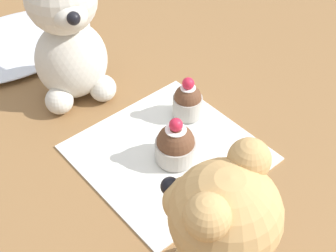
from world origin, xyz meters
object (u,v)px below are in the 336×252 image
Objects in this scene: teddy_bear_cream at (68,35)px; teddy_bear_tan at (218,246)px; cupcake_near_cream_bear at (188,101)px; cupcake_near_tan_bear at (177,144)px.

teddy_bear_cream is 1.06× the size of teddy_bear_tan.
teddy_bear_tan is at bearing -127.30° from cupcake_near_cream_bear.
teddy_bear_cream is at bearing 121.69° from cupcake_near_cream_bear.
teddy_bear_tan is 3.03× the size of cupcake_near_tan_bear.
cupcake_near_cream_bear is 0.96× the size of cupcake_near_tan_bear.
cupcake_near_cream_bear is (0.10, -0.16, -0.08)m from teddy_bear_cream.
teddy_bear_cream is 0.24m from cupcake_near_tan_bear.
teddy_bear_cream is 0.42m from teddy_bear_tan.
teddy_bear_cream reaches higher than teddy_bear_tan.
teddy_bear_cream is at bearing -117.13° from teddy_bear_tan.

